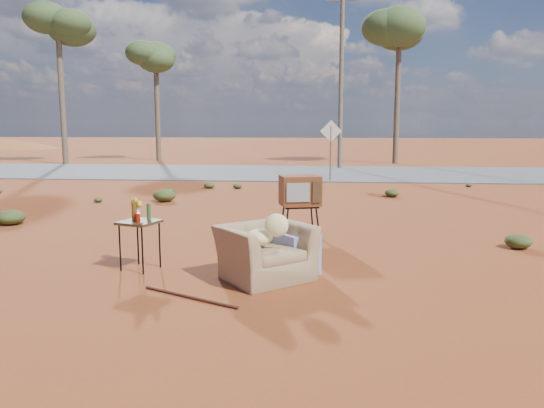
{
  "coord_description": "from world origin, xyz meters",
  "views": [
    {
      "loc": [
        1.21,
        -7.23,
        2.08
      ],
      "look_at": [
        0.41,
        1.1,
        0.8
      ],
      "focal_mm": 35.0,
      "sensor_mm": 36.0,
      "label": 1
    }
  ],
  "objects": [
    {
      "name": "ground",
      "position": [
        0.0,
        0.0,
        0.0
      ],
      "size": [
        140.0,
        140.0,
        0.0
      ],
      "primitive_type": "plane",
      "color": "maroon",
      "rests_on": "ground"
    },
    {
      "name": "highway",
      "position": [
        0.0,
        15.0,
        0.02
      ],
      "size": [
        140.0,
        7.0,
        0.04
      ],
      "primitive_type": "cube",
      "color": "#565659",
      "rests_on": "ground"
    },
    {
      "name": "armchair",
      "position": [
        0.53,
        -0.29,
        0.46
      ],
      "size": [
        1.42,
        1.49,
        0.98
      ],
      "rotation": [
        0.0,
        0.0,
        0.69
      ],
      "color": "#896C4A",
      "rests_on": "ground"
    },
    {
      "name": "tv_unit",
      "position": [
        0.81,
        2.41,
        0.84
      ],
      "size": [
        0.82,
        0.72,
        1.13
      ],
      "rotation": [
        0.0,
        0.0,
        0.26
      ],
      "color": "black",
      "rests_on": "ground"
    },
    {
      "name": "side_table",
      "position": [
        -1.39,
        -0.01,
        0.73
      ],
      "size": [
        0.63,
        0.63,
        0.99
      ],
      "rotation": [
        0.0,
        0.0,
        -0.34
      ],
      "color": "#3B2915",
      "rests_on": "ground"
    },
    {
      "name": "rusty_bar",
      "position": [
        -0.35,
        -1.25,
        0.02
      ],
      "size": [
        1.29,
        0.68,
        0.04
      ],
      "primitive_type": "cylinder",
      "rotation": [
        0.0,
        1.57,
        -0.47
      ],
      "color": "#4C1E14",
      "rests_on": "ground"
    },
    {
      "name": "road_sign",
      "position": [
        1.5,
        12.0,
        1.5
      ],
      "size": [
        0.78,
        0.06,
        2.19
      ],
      "color": "brown",
      "rests_on": "ground"
    },
    {
      "name": "eucalyptus_left",
      "position": [
        -12.0,
        19.0,
        6.92
      ],
      "size": [
        3.2,
        3.2,
        8.1
      ],
      "color": "brown",
      "rests_on": "ground"
    },
    {
      "name": "eucalyptus_near_left",
      "position": [
        -8.0,
        22.0,
        5.45
      ],
      "size": [
        3.2,
        3.2,
        6.6
      ],
      "color": "brown",
      "rests_on": "ground"
    },
    {
      "name": "eucalyptus_center",
      "position": [
        5.0,
        21.0,
        6.43
      ],
      "size": [
        3.2,
        3.2,
        7.6
      ],
      "color": "brown",
      "rests_on": "ground"
    },
    {
      "name": "utility_pole_center",
      "position": [
        2.0,
        17.5,
        4.15
      ],
      "size": [
        1.4,
        0.2,
        8.0
      ],
      "color": "brown",
      "rests_on": "ground"
    },
    {
      "name": "scrub_patch",
      "position": [
        -0.82,
        4.41,
        0.14
      ],
      "size": [
        17.49,
        8.07,
        0.33
      ],
      "color": "#3C4920",
      "rests_on": "ground"
    }
  ]
}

